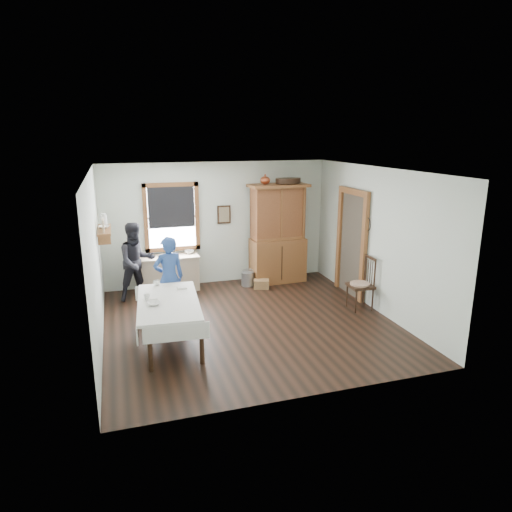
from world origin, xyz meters
name	(u,v)px	position (x,y,z in m)	size (l,w,h in m)	color
room	(249,250)	(0.00, 0.00, 1.35)	(5.01, 5.01, 2.70)	black
window	(172,214)	(-1.00, 2.46, 1.62)	(1.18, 0.07, 1.48)	white
doorway	(352,240)	(2.46, 0.85, 1.16)	(0.09, 1.14, 2.22)	#433B30
wall_shelf	(104,228)	(-2.37, 1.54, 1.57)	(0.24, 1.00, 0.44)	brown
framed_picture	(224,215)	(0.15, 2.46, 1.55)	(0.30, 0.04, 0.40)	black
rug_beater	(367,218)	(2.45, 0.30, 1.72)	(0.27, 0.27, 0.01)	black
work_counter	(168,273)	(-1.17, 2.21, 0.38)	(1.33, 0.50, 0.76)	tan
china_hutch	(278,234)	(1.31, 2.13, 1.11)	(1.30, 0.62, 2.22)	brown
dining_table	(169,322)	(-1.46, -0.43, 0.37)	(0.97, 1.84, 0.74)	silver
spindle_chair	(360,283)	(2.22, 0.02, 0.52)	(0.48, 0.48, 1.04)	black
pail	(248,279)	(0.56, 2.01, 0.15)	(0.29, 0.29, 0.31)	gray
wicker_basket	(261,284)	(0.79, 1.74, 0.10)	(0.33, 0.23, 0.19)	olive
woman_blue	(169,281)	(-1.31, 0.67, 0.71)	(0.52, 0.34, 1.41)	navy
figure_dark	(137,264)	(-1.81, 1.85, 0.74)	(0.72, 0.56, 1.47)	black
table_cup_a	(157,283)	(-1.56, 0.39, 0.78)	(0.12, 0.12, 0.09)	white
table_cup_b	(147,297)	(-1.77, -0.29, 0.78)	(0.10, 0.10, 0.09)	white
table_bowl	(154,303)	(-1.69, -0.56, 0.76)	(0.21, 0.21, 0.05)	white
counter_book	(162,257)	(-1.29, 2.19, 0.77)	(0.16, 0.22, 0.02)	#7F7155
counter_bowl	(189,252)	(-0.68, 2.33, 0.79)	(0.20, 0.20, 0.06)	white
shelf_bowl	(104,227)	(-2.37, 1.55, 1.60)	(0.22, 0.22, 0.05)	white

